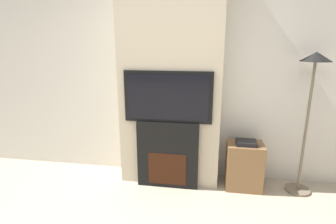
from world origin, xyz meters
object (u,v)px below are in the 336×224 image
television (168,97)px  floor_lamp (312,86)px  media_stand (244,165)px  fireplace (168,154)px

television → floor_lamp: 1.55m
television → media_stand: 1.23m
television → floor_lamp: (1.54, 0.11, 0.15)m
fireplace → television: television is taller
media_stand → television: bearing=-173.7°
floor_lamp → media_stand: (-0.64, -0.01, -0.97)m
fireplace → television: (0.00, -0.00, 0.70)m
fireplace → floor_lamp: size_ratio=0.50×
floor_lamp → fireplace: bearing=-176.0°
floor_lamp → media_stand: floor_lamp is taller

